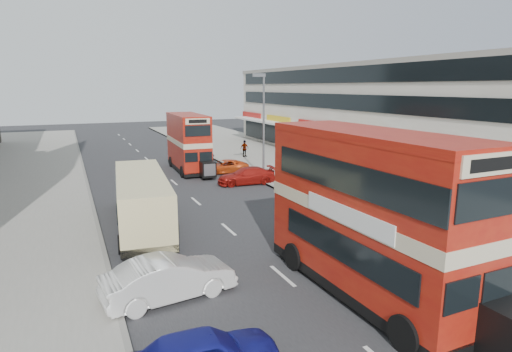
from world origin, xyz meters
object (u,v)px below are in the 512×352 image
coach (142,199)px  pedestrian_near (299,172)px  street_lamp (263,119)px  bus_main (371,214)px  bus_second (188,142)px  pedestrian_far (244,148)px  cyclist (211,165)px  car_left_front (169,278)px  car_right_a (246,176)px  car_right_b (224,167)px

coach → pedestrian_near: size_ratio=5.95×
street_lamp → pedestrian_near: street_lamp is taller
bus_main → bus_second: bearing=-91.8°
bus_main → pedestrian_far: bus_main is taller
cyclist → bus_second: bearing=124.8°
car_left_front → cyclist: size_ratio=2.21×
car_right_a → pedestrian_near: (3.45, -1.82, 0.34)m
car_right_b → cyclist: size_ratio=1.94×
street_lamp → cyclist: street_lamp is taller
coach → car_right_a: size_ratio=2.25×
car_left_front → pedestrian_near: bearing=-51.2°
bus_second → car_right_a: bearing=112.8°
car_right_a → pedestrian_far: 11.93m
car_left_front → pedestrian_far: bearing=-35.2°
coach → bus_main: bearing=-55.1°
bus_main → pedestrian_far: size_ratio=6.00×
car_left_front → car_right_a: 17.80m
car_right_a → pedestrian_near: 3.91m
street_lamp → pedestrian_far: 11.32m
bus_second → car_left_front: bus_second is taller
pedestrian_near → bus_main: bearing=34.5°
street_lamp → bus_main: bearing=-103.5°
car_left_front → car_right_b: bearing=-32.6°
bus_main → car_right_a: bus_main is taller
street_lamp → car_left_front: street_lamp is taller
street_lamp → cyclist: (-2.81, 4.29, -4.11)m
car_right_a → pedestrian_far: pedestrian_far is taller
car_right_b → bus_second: bearing=-130.0°
pedestrian_far → bus_main: bearing=-118.6°
bus_main → car_right_a: 18.01m
cyclist → car_left_front: bearing=-114.5°
car_right_b → pedestrian_near: bearing=31.3°
car_left_front → pedestrian_far: 29.62m
cyclist → pedestrian_far: bearing=44.7°
car_left_front → car_right_b: car_left_front is taller
street_lamp → car_right_b: (-1.76, 3.86, -4.23)m
car_right_b → coach: bearing=-34.2°
coach → car_right_a: bearing=44.1°
pedestrian_far → cyclist: (-5.53, -6.02, -0.32)m
bus_main → car_left_front: 7.24m
car_right_a → cyclist: (-1.12, 5.06, 0.05)m
street_lamp → bus_second: street_lamp is taller
street_lamp → bus_main: (-4.42, -18.42, -1.87)m
street_lamp → bus_second: (-4.21, 6.12, -2.31)m
bus_second → cyclist: size_ratio=4.22×
car_right_b → car_left_front: bearing=-22.0°
street_lamp → car_left_front: size_ratio=1.80×
street_lamp → coach: bearing=-143.6°
bus_second → coach: 15.17m
street_lamp → car_right_a: 4.55m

